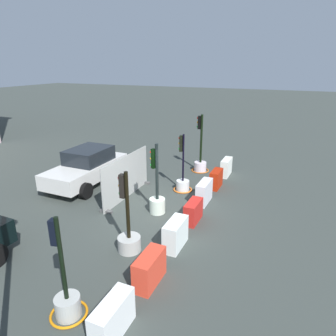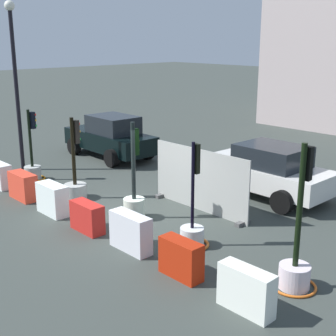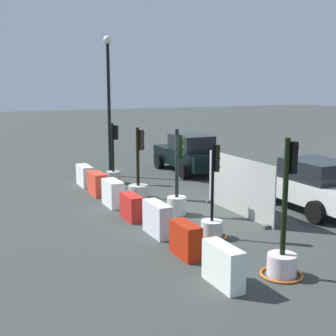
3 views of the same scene
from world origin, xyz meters
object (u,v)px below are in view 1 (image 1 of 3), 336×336
Objects in this scene: traffic_light_3 at (183,182)px; construction_barrier_0 at (113,318)px; construction_barrier_4 at (204,192)px; construction_barrier_6 at (226,167)px; traffic_light_2 at (157,199)px; traffic_light_1 at (129,236)px; construction_barrier_2 at (175,234)px; construction_barrier_3 at (193,212)px; construction_barrier_5 at (216,179)px; construction_barrier_1 at (150,269)px; car_white_van at (87,167)px; traffic_light_4 at (200,161)px; traffic_light_0 at (67,299)px.

construction_barrier_0 is at bearing -169.96° from traffic_light_3.
construction_barrier_4 is 3.48m from construction_barrier_6.
traffic_light_2 is 2.35× the size of construction_barrier_4.
construction_barrier_4 is 1.05× the size of construction_barrier_6.
traffic_light_3 is at bearing 10.04° from construction_barrier_0.
construction_barrier_2 is (0.74, -1.23, -0.06)m from traffic_light_1.
construction_barrier_2 is 1.05× the size of construction_barrier_3.
construction_barrier_4 reaches higher than construction_barrier_5.
construction_barrier_0 is 1.16× the size of construction_barrier_5.
construction_barrier_1 is 7.62m from car_white_van.
construction_barrier_5 is 0.23× the size of car_white_van.
traffic_light_2 is 2.37m from construction_barrier_2.
traffic_light_1 is 2.57× the size of construction_barrier_5.
construction_barrier_0 is at bearing -172.23° from traffic_light_4.
traffic_light_1 is 5.95m from construction_barrier_5.
traffic_light_0 is at bearing -177.00° from traffic_light_2.
traffic_light_1 is 6.00m from car_white_van.
car_white_van is (1.48, 5.74, 0.45)m from construction_barrier_3.
traffic_light_3 reaches higher than construction_barrier_0.
construction_barrier_3 is at bearing 0.19° from construction_barrier_1.
traffic_light_1 is 2.37× the size of construction_barrier_2.
traffic_light_0 is 0.58× the size of car_white_van.
traffic_light_2 is 2.73× the size of construction_barrier_5.
construction_barrier_5 is at bearing -1.49° from construction_barrier_4.
construction_barrier_1 is 1.02× the size of construction_barrier_2.
traffic_light_4 reaches higher than car_white_van.
construction_barrier_1 is at bearing -179.81° from construction_barrier_3.
traffic_light_3 is 1.49m from construction_barrier_4.
traffic_light_4 reaches higher than construction_barrier_2.
traffic_light_4 is at bearing -48.81° from car_white_van.
construction_barrier_1 is 1.00× the size of construction_barrier_6.
construction_barrier_3 is (-2.48, -1.35, -0.02)m from traffic_light_3.
traffic_light_0 reaches higher than construction_barrier_4.
construction_barrier_5 is 6.01m from car_white_van.
construction_barrier_4 is 1.73m from construction_barrier_5.
construction_barrier_2 is at bearing -179.72° from construction_barrier_3.
construction_barrier_2 is 6.85m from construction_barrier_6.
construction_barrier_1 is (-5.98, -1.36, 0.01)m from traffic_light_3.
traffic_light_3 is 7.80m from construction_barrier_0.
construction_barrier_4 reaches higher than construction_barrier_3.
traffic_light_1 is 0.86× the size of traffic_light_4.
construction_barrier_6 reaches higher than construction_barrier_1.
traffic_light_3 is 2.39× the size of construction_barrier_2.
construction_barrier_2 is (3.46, -1.22, -0.01)m from traffic_light_0.
construction_barrier_0 is (-7.68, -1.36, 0.01)m from traffic_light_3.
construction_barrier_2 is at bearing -179.95° from construction_barrier_6.
car_white_van is at bearing 60.90° from construction_barrier_2.
traffic_light_0 is 1.23m from construction_barrier_0.
traffic_light_4 is 0.69× the size of car_white_van.
construction_barrier_4 is (6.86, 0.12, 0.04)m from construction_barrier_0.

